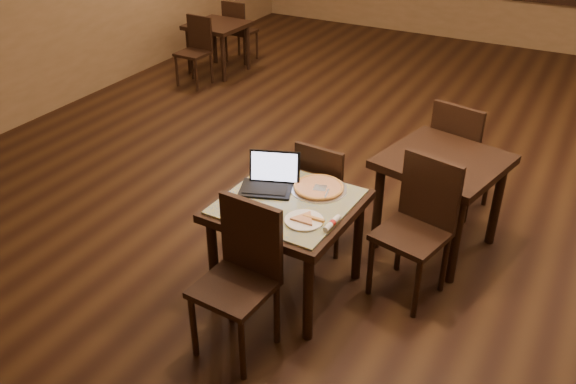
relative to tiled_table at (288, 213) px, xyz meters
The scene contains 17 objects.
ground 2.14m from the tiled_table, 94.41° to the left, with size 10.00×10.00×0.00m, color black.
tiled_table is the anchor object (origin of this frame).
chair_main_near 0.62m from the tiled_table, 89.41° to the right, with size 0.48×0.48×1.03m.
chair_main_far 0.63m from the tiled_table, 90.59° to the left, with size 0.44×0.44×0.94m.
laptop 0.28m from the tiled_table, 151.68° to the left, with size 0.43×0.40×0.25m.
plate 0.31m from the tiled_table, 39.29° to the right, with size 0.26×0.26×0.01m, color white.
pizza_slice 0.31m from the tiled_table, 39.29° to the right, with size 0.19×0.19×0.02m, color beige, non-canonical shape.
pizza_pan 0.29m from the tiled_table, 63.43° to the left, with size 0.40×0.40×0.01m, color silver.
pizza_whole 0.29m from the tiled_table, 63.43° to the left, with size 0.36×0.36×0.03m.
spatula 0.29m from the tiled_table, 57.53° to the left, with size 0.09×0.21×0.01m, color silver.
napkin_roll 0.44m from the tiled_table, 19.29° to the right, with size 0.05×0.18×0.04m.
other_table_b 4.93m from the tiled_table, 129.83° to the left, with size 0.76×0.76×0.69m.
other_table_b_chair_near 4.54m from the tiled_table, 134.00° to the left, with size 0.40×0.40×0.89m.
other_table_b_chair_far 5.34m from the tiled_table, 126.29° to the left, with size 0.40×0.40×0.89m.
other_table_c 1.33m from the tiled_table, 53.77° to the left, with size 1.02×1.02×0.80m.
other_table_c_chair_near 0.93m from the tiled_table, 30.02° to the left, with size 0.54×0.54×1.03m.
other_table_c_chair_far 1.84m from the tiled_table, 65.49° to the left, with size 0.54×0.54×1.03m.
Camera 1 is at (1.86, -5.17, 2.93)m, focal length 38.00 mm.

